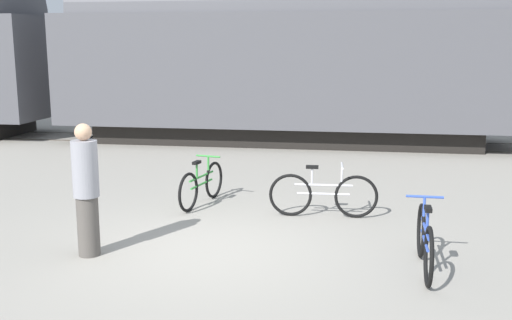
% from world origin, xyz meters
% --- Properties ---
extents(ground_plane, '(80.00, 80.00, 0.00)m').
position_xyz_m(ground_plane, '(0.00, 0.00, 0.00)').
color(ground_plane, gray).
extents(freight_train, '(39.48, 3.04, 5.01)m').
position_xyz_m(freight_train, '(0.00, 9.18, 2.60)').
color(freight_train, black).
rests_on(freight_train, ground_plane).
extents(rail_near, '(51.48, 0.07, 0.01)m').
position_xyz_m(rail_near, '(0.00, 8.46, 0.01)').
color(rail_near, '#4C4238').
rests_on(rail_near, ground_plane).
extents(rail_far, '(51.48, 0.07, 0.01)m').
position_xyz_m(rail_far, '(0.00, 9.90, 0.01)').
color(rail_far, '#4C4238').
rests_on(rail_far, ground_plane).
extents(bicycle_silver, '(1.75, 0.46, 0.87)m').
position_xyz_m(bicycle_silver, '(1.48, 1.82, 0.37)').
color(bicycle_silver, black).
rests_on(bicycle_silver, ground_plane).
extents(bicycle_green, '(0.48, 1.63, 0.82)m').
position_xyz_m(bicycle_green, '(-0.65, 2.26, 0.35)').
color(bicycle_green, black).
rests_on(bicycle_green, ground_plane).
extents(bicycle_blue, '(0.46, 1.71, 0.88)m').
position_xyz_m(bicycle_blue, '(2.83, -0.34, 0.38)').
color(bicycle_blue, black).
rests_on(bicycle_blue, ground_plane).
extents(person_in_grey, '(0.34, 0.34, 1.76)m').
position_xyz_m(person_in_grey, '(-1.49, -0.47, 0.89)').
color(person_in_grey, '#514C47').
rests_on(person_in_grey, ground_plane).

